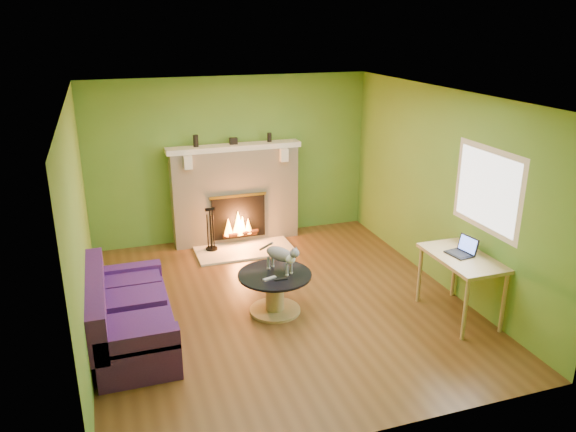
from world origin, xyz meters
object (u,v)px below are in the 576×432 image
sofa (127,316)px  cat (280,257)px  desk (462,264)px  coffee_table (275,290)px

sofa → cat: cat is taller
sofa → desk: size_ratio=1.70×
sofa → coffee_table: 1.75m
coffee_table → cat: bearing=32.0°
sofa → desk: 3.89m
coffee_table → cat: 0.41m
cat → desk: bearing=-53.8°
cat → coffee_table: bearing=-178.5°
coffee_table → desk: 2.25m
coffee_table → cat: size_ratio=1.50×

